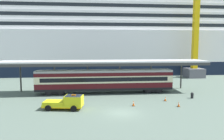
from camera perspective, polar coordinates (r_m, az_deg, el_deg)
ground_plane at (r=28.57m, az=2.54°, el=-10.86°), size 400.00×400.00×0.00m
cruise_ship at (r=71.42m, az=-8.05°, el=8.92°), size 167.16×22.70×35.51m
platform_canopy at (r=39.69m, az=-1.90°, el=1.98°), size 36.59×5.49×5.72m
train_carriage at (r=39.61m, az=-1.84°, el=-2.60°), size 23.85×2.81×4.11m
service_truck at (r=30.34m, az=-11.44°, el=-8.02°), size 5.46×2.90×2.02m
traffic_cone_near at (r=35.21m, az=13.45°, el=-7.16°), size 0.36×0.36×0.69m
traffic_cone_mid at (r=32.47m, az=16.66°, el=-8.38°), size 0.36×0.36×0.71m
traffic_cone_far at (r=31.63m, az=5.51°, el=-8.46°), size 0.36×0.36×0.79m
dockside_crane at (r=63.67m, az=21.32°, el=14.99°), size 14.78×4.40×58.74m
quay_bollard at (r=38.22m, az=19.78°, el=-6.03°), size 0.48×0.48×0.96m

